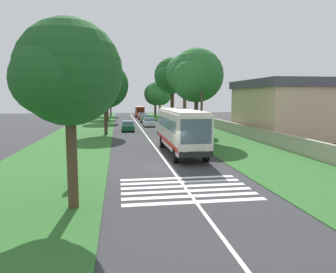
% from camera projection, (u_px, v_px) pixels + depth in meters
% --- Properties ---
extents(ground, '(160.00, 160.00, 0.00)m').
position_uv_depth(ground, '(169.00, 166.00, 22.83)').
color(ground, '#333335').
extents(grass_verge_left, '(120.00, 8.00, 0.04)m').
position_uv_depth(grass_verge_left, '(76.00, 140.00, 36.31)').
color(grass_verge_left, '#2D6628').
rests_on(grass_verge_left, ground).
extents(grass_verge_right, '(120.00, 8.00, 0.04)m').
position_uv_depth(grass_verge_right, '(217.00, 138.00, 38.78)').
color(grass_verge_right, '#2D6628').
rests_on(grass_verge_right, ground).
extents(centre_line, '(110.00, 0.16, 0.01)m').
position_uv_depth(centre_line, '(149.00, 139.00, 37.55)').
color(centre_line, silver).
rests_on(centre_line, ground).
extents(coach_bus, '(11.16, 2.62, 3.73)m').
position_uv_depth(coach_bus, '(181.00, 128.00, 27.74)').
color(coach_bus, silver).
rests_on(coach_bus, ground).
extents(zebra_crossing, '(4.95, 6.80, 0.01)m').
position_uv_depth(zebra_crossing, '(186.00, 188.00, 17.19)').
color(zebra_crossing, silver).
rests_on(zebra_crossing, ground).
extents(trailing_car_0, '(4.30, 1.78, 1.43)m').
position_uv_depth(trailing_car_0, '(128.00, 126.00, 46.81)').
color(trailing_car_0, '#145933').
rests_on(trailing_car_0, ground).
extents(trailing_car_1, '(4.30, 1.78, 1.43)m').
position_uv_depth(trailing_car_1, '(149.00, 122.00, 54.11)').
color(trailing_car_1, silver).
rests_on(trailing_car_1, ground).
extents(trailing_car_2, '(4.30, 1.78, 1.43)m').
position_uv_depth(trailing_car_2, '(145.00, 119.00, 62.56)').
color(trailing_car_2, '#145933').
rests_on(trailing_car_2, ground).
extents(trailing_car_3, '(4.30, 1.78, 1.43)m').
position_uv_depth(trailing_car_3, '(142.00, 116.00, 70.88)').
color(trailing_car_3, '#B21E1E').
rests_on(trailing_car_3, ground).
extents(trailing_minibus_0, '(6.00, 2.14, 2.53)m').
position_uv_depth(trailing_minibus_0, '(139.00, 110.00, 81.02)').
color(trailing_minibus_0, '#CC4C33').
rests_on(trailing_minibus_0, ground).
extents(roadside_tree_left_0, '(6.62, 5.48, 8.45)m').
position_uv_depth(roadside_tree_left_0, '(105.00, 93.00, 70.67)').
color(roadside_tree_left_0, '#3D2D1E').
rests_on(roadside_tree_left_0, grass_verge_left).
extents(roadside_tree_left_1, '(7.39, 6.25, 10.96)m').
position_uv_depth(roadside_tree_left_1, '(105.00, 82.00, 63.78)').
color(roadside_tree_left_1, '#4C3826').
rests_on(roadside_tree_left_1, grass_verge_left).
extents(roadside_tree_left_2, '(7.04, 5.96, 9.29)m').
position_uv_depth(roadside_tree_left_2, '(104.00, 86.00, 41.37)').
color(roadside_tree_left_2, '#3D2D1E').
rests_on(roadside_tree_left_2, grass_verge_left).
extents(roadside_tree_left_3, '(6.68, 5.64, 8.86)m').
position_uv_depth(roadside_tree_left_3, '(110.00, 93.00, 82.74)').
color(roadside_tree_left_3, '#3D2D1E').
rests_on(roadside_tree_left_3, grass_verge_left).
extents(roadside_tree_left_4, '(5.10, 4.44, 7.98)m').
position_uv_depth(roadside_tree_left_4, '(66.00, 75.00, 13.47)').
color(roadside_tree_left_4, '#4C3826').
rests_on(roadside_tree_left_4, grass_verge_left).
extents(roadside_tree_right_0, '(6.59, 5.71, 8.59)m').
position_uv_depth(roadside_tree_right_0, '(159.00, 94.00, 74.79)').
color(roadside_tree_right_0, '#4C3826').
rests_on(roadside_tree_right_0, grass_verge_right).
extents(roadside_tree_right_1, '(7.60, 6.01, 10.19)m').
position_uv_depth(roadside_tree_right_1, '(195.00, 77.00, 36.40)').
color(roadside_tree_right_1, '#3D2D1E').
rests_on(roadside_tree_right_1, grass_verge_right).
extents(roadside_tree_right_2, '(7.11, 5.90, 11.19)m').
position_uv_depth(roadside_tree_right_2, '(171.00, 77.00, 53.10)').
color(roadside_tree_right_2, '#3D2D1E').
rests_on(roadside_tree_right_2, grass_verge_right).
extents(roadside_tree_right_3, '(6.05, 5.33, 10.71)m').
position_uv_depth(roadside_tree_right_3, '(184.00, 75.00, 45.52)').
color(roadside_tree_right_3, brown).
rests_on(roadside_tree_right_3, grass_verge_right).
extents(roadside_tree_right_4, '(6.95, 5.84, 8.53)m').
position_uv_depth(roadside_tree_right_4, '(155.00, 95.00, 85.56)').
color(roadside_tree_right_4, '#4C3826').
rests_on(roadside_tree_right_4, grass_verge_right).
extents(utility_pole, '(0.24, 1.40, 7.32)m').
position_uv_depth(utility_pole, '(202.00, 106.00, 33.91)').
color(utility_pole, '#473828').
rests_on(utility_pole, grass_verge_right).
extents(roadside_wall, '(70.00, 0.40, 1.41)m').
position_uv_depth(roadside_wall, '(231.00, 127.00, 44.12)').
color(roadside_wall, '#B2A893').
rests_on(roadside_wall, grass_verge_right).
extents(roadside_building, '(13.40, 10.17, 6.87)m').
position_uv_depth(roadside_building, '(287.00, 108.00, 39.88)').
color(roadside_building, beige).
rests_on(roadside_building, ground).
extents(pedestrian, '(0.34, 0.34, 1.69)m').
position_uv_depth(pedestrian, '(73.00, 170.00, 17.44)').
color(pedestrian, '#26262D').
rests_on(pedestrian, grass_verge_left).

